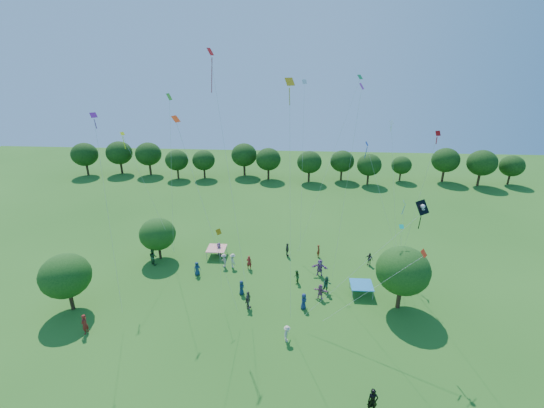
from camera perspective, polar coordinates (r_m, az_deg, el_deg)
The scene contains 42 objects.
near_tree_west at distance 38.87m, azimuth -29.67°, elevation -9.77°, with size 4.49×4.49×5.69m.
near_tree_north at distance 44.49m, azimuth -17.51°, elevation -4.52°, with size 4.16×4.16×5.10m.
near_tree_east at distance 36.01m, azimuth 19.85°, elevation -9.81°, with size 4.91×4.91×6.28m.
treeline at distance 71.64m, azimuth 1.05°, elevation 7.07°, with size 88.01×8.77×6.77m.
tent_red_stripe at distance 44.43m, azimuth -8.68°, elevation -6.90°, with size 2.20×2.20×1.10m.
tent_blue at distance 38.47m, azimuth 13.85°, elevation -12.23°, with size 2.20×2.20×1.10m.
man_in_black at distance 28.29m, azimuth 15.51°, elevation -27.63°, with size 0.71×0.46×1.91m, color black.
crowd_person_0 at distance 41.28m, azimuth -11.67°, elevation -9.89°, with size 0.78×0.42×1.58m, color navy.
crowd_person_1 at distance 41.63m, azimuth -3.62°, elevation -9.11°, with size 0.61×0.39×1.64m, color maroon.
crowd_person_2 at distance 39.23m, azimuth 3.87°, elevation -11.33°, with size 0.74×0.40×1.50m, color #275323.
crowd_person_3 at distance 42.26m, azimuth -7.54°, elevation -8.78°, with size 1.06×0.48×1.63m, color #B39D8F.
crowd_person_4 at distance 43.73m, azimuth 15.01°, elevation -8.33°, with size 0.91×0.41×1.55m, color #463C38.
crowd_person_5 at distance 37.22m, azimuth 7.59°, elevation -13.44°, with size 1.48×0.53×1.59m, color #99597F.
crowd_person_6 at distance 35.74m, azimuth 4.98°, elevation -14.94°, with size 0.81×0.44×1.63m, color navy.
crowd_person_7 at distance 44.22m, azimuth 7.31°, elevation -7.31°, with size 0.60×0.38×1.60m, color maroon.
crowd_person_8 at distance 44.52m, azimuth -18.15°, elevation -7.87°, with size 0.94×0.51×1.91m, color #235329.
crowd_person_9 at distance 42.04m, azimuth -6.16°, elevation -8.82°, with size 1.11×0.50×1.70m, color beige.
crowd_person_10 at distance 44.07m, azimuth 2.42°, elevation -7.18°, with size 1.00×0.45×1.70m, color #453E37.
crowd_person_11 at distance 40.67m, azimuth 7.50°, elevation -9.84°, with size 1.79×0.64×1.91m, color #86508A.
crowd_person_12 at distance 37.66m, azimuth -4.80°, elevation -12.91°, with size 0.75×0.41×1.52m, color #1A2D4C.
crowd_person_13 at distance 36.63m, azimuth -27.33°, elevation -16.39°, with size 0.71×0.45×1.89m, color maroon.
crowd_person_14 at distance 38.04m, azimuth 8.58°, elevation -12.41°, with size 0.91×0.49×1.85m, color #224F35.
crowd_person_15 at distance 32.28m, azimuth 2.36°, elevation -19.66°, with size 1.00×0.45×1.53m, color beige.
crowd_person_16 at distance 35.67m, azimuth -3.78°, elevation -14.80°, with size 1.07×0.48×1.82m, color #3F3732.
crowd_person_17 at distance 44.63m, azimuth -8.33°, elevation -7.03°, with size 1.57×0.56×1.68m, color #9E5C99.
pirate_kite at distance 30.28m, azimuth 22.13°, elevation -0.92°, with size 9.36×1.21×10.68m.
red_high_kite at distance 32.93m, azimuth -8.51°, elevation 15.33°, with size 4.04×7.07×21.76m.
small_kite_0 at distance 33.95m, azimuth 22.69°, elevation 3.15°, with size 1.31×7.80×15.79m.
small_kite_1 at distance 33.39m, azimuth -8.30°, elevation -5.75°, with size 0.51×0.56×6.70m.
small_kite_2 at distance 27.00m, azimuth 2.82°, elevation 10.32°, with size 0.83×1.30×19.63m.
small_kite_3 at distance 39.00m, azimuth 10.84°, elevation 11.42°, with size 5.97×1.21×19.44m.
small_kite_4 at distance 40.57m, azimuth 19.95°, elevation -1.14°, with size 0.60×0.55×7.20m.
small_kite_5 at distance 32.35m, azimuth 12.62°, elevation 9.48°, with size 1.34×1.78×19.06m.
small_kite_6 at distance 41.54m, azimuth 4.92°, elevation 11.57°, with size 0.59×4.88×18.80m.
small_kite_7 at distance 36.88m, azimuth 19.55°, elevation -4.79°, with size 2.31×6.09×6.95m.
small_kite_8 at distance 28.20m, azimuth -12.38°, elevation 5.10°, with size 4.13×0.70×17.07m.
small_kite_9 at distance 30.38m, azimuth 20.27°, elevation -9.06°, with size 7.61×0.72×7.35m.
small_kite_10 at distance 39.83m, azimuth -20.25°, elevation 5.01°, with size 3.30×2.50×14.27m.
small_kite_11 at distance 37.51m, azimuth -15.66°, elevation 10.58°, with size 2.25×2.41×17.90m.
small_kite_12 at distance 39.32m, azimuth 15.67°, elevation 4.96°, with size 4.78×1.20×13.08m.
small_kite_13 at distance 32.78m, azimuth -25.19°, elevation 4.99°, with size 1.35×3.11×16.92m.
small_kite_14 at distance 40.13m, azimuth 18.42°, elevation 6.72°, with size 2.27×1.77×15.09m.
Camera 1 is at (2.04, -13.83, 22.04)m, focal length 24.00 mm.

